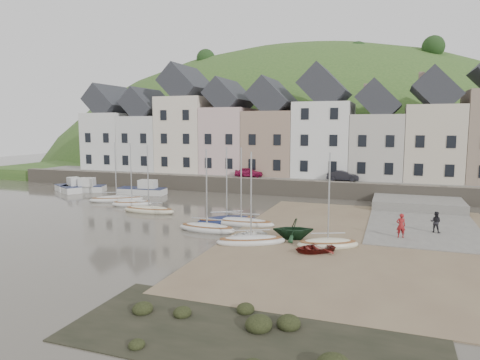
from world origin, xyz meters
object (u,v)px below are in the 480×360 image
at_px(rowboat_red, 314,248).
at_px(person_dark, 436,222).
at_px(person_red, 401,225).
at_px(car_left, 249,172).
at_px(car_right, 343,176).
at_px(sailboat_0, 117,199).
at_px(rowboat_white, 247,235).
at_px(rowboat_green, 293,229).

distance_m(rowboat_red, person_dark, 10.67).
distance_m(rowboat_red, person_red, 7.31).
relative_size(car_left, car_right, 0.96).
bearing_deg(sailboat_0, person_dark, -6.95).
height_order(rowboat_red, car_right, car_right).
relative_size(rowboat_white, car_right, 0.81).
xyz_separation_m(person_dark, car_right, (-8.34, 15.65, 1.30)).
bearing_deg(person_dark, sailboat_0, 9.82).
distance_m(sailboat_0, car_right, 24.68).
relative_size(sailboat_0, person_dark, 4.14).
xyz_separation_m(sailboat_0, car_right, (21.47, 12.02, 1.92)).
distance_m(rowboat_red, car_left, 26.32).
height_order(rowboat_white, rowboat_green, rowboat_green).
height_order(person_red, car_left, car_left).
xyz_separation_m(rowboat_red, car_left, (-12.06, 23.32, 1.85)).
relative_size(rowboat_white, person_red, 1.68).
distance_m(rowboat_green, rowboat_red, 3.27).
height_order(sailboat_0, car_left, sailboat_0).
bearing_deg(person_red, rowboat_green, 8.64).
xyz_separation_m(sailboat_0, car_left, (10.36, 12.02, 1.92)).
bearing_deg(person_red, car_right, -84.21).
height_order(sailboat_0, rowboat_green, sailboat_0).
bearing_deg(rowboat_green, sailboat_0, -130.24).
height_order(rowboat_white, rowboat_red, rowboat_white).
bearing_deg(sailboat_0, rowboat_red, -26.76).
relative_size(rowboat_green, person_red, 1.63).
bearing_deg(person_red, car_left, -59.07).
height_order(sailboat_0, rowboat_red, sailboat_0).
distance_m(rowboat_green, person_dark, 10.59).
bearing_deg(person_dark, rowboat_white, 43.86).
relative_size(person_red, person_dark, 1.10).
relative_size(sailboat_0, rowboat_red, 2.47).
bearing_deg(rowboat_white, sailboat_0, -169.46).
xyz_separation_m(rowboat_white, car_left, (-7.21, 21.91, 1.82)).
bearing_deg(sailboat_0, person_red, -12.37).
xyz_separation_m(rowboat_red, person_dark, (7.39, 7.67, 0.56)).
bearing_deg(rowboat_red, car_left, 171.32).
height_order(sailboat_0, car_right, sailboat_0).
relative_size(rowboat_red, car_right, 0.73).
bearing_deg(person_dark, car_left, -22.06).
distance_m(rowboat_white, rowboat_red, 5.05).
distance_m(sailboat_0, person_dark, 30.04).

